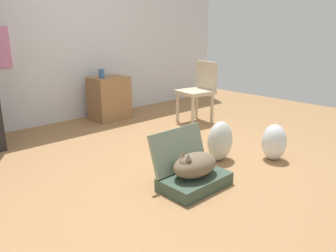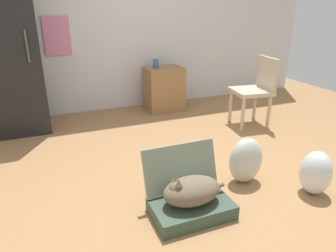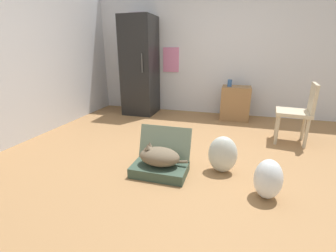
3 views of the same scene
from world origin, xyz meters
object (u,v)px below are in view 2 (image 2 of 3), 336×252
at_px(refrigerator, 11,52).
at_px(vase_tall, 156,64).
at_px(plastic_bag_clear, 316,173).
at_px(chair, 256,88).
at_px(cat, 191,191).
at_px(suitcase_base, 191,208).
at_px(plastic_bag_white, 246,160).
at_px(side_table, 164,89).

distance_m(refrigerator, vase_tall, 1.82).
bearing_deg(plastic_bag_clear, chair, 70.73).
bearing_deg(refrigerator, chair, -18.94).
relative_size(cat, refrigerator, 0.27).
xyz_separation_m(plastic_bag_clear, vase_tall, (-0.47, 2.51, 0.51)).
bearing_deg(cat, vase_tall, 75.57).
height_order(cat, vase_tall, vase_tall).
height_order(cat, plastic_bag_clear, plastic_bag_clear).
height_order(plastic_bag_clear, vase_tall, vase_tall).
bearing_deg(vase_tall, refrigerator, -179.58).
height_order(suitcase_base, vase_tall, vase_tall).
xyz_separation_m(cat, chair, (1.62, 1.41, 0.27)).
xyz_separation_m(plastic_bag_white, refrigerator, (-1.84, 2.13, 0.75)).
relative_size(cat, plastic_bag_clear, 1.37).
relative_size(suitcase_base, chair, 0.68).
bearing_deg(refrigerator, plastic_bag_white, -49.14).
xyz_separation_m(side_table, chair, (0.87, -1.01, 0.16)).
bearing_deg(plastic_bag_clear, cat, 173.47).
bearing_deg(suitcase_base, vase_tall, 75.74).
distance_m(cat, plastic_bag_white, 0.70).
xyz_separation_m(suitcase_base, vase_tall, (0.61, 2.39, 0.65)).
relative_size(suitcase_base, refrigerator, 0.31).
bearing_deg(chair, side_table, -132.16).
bearing_deg(cat, suitcase_base, -2.46).
relative_size(refrigerator, vase_tall, 14.93).
relative_size(cat, plastic_bag_white, 1.24).
distance_m(side_table, vase_tall, 0.41).
relative_size(side_table, chair, 0.73).
relative_size(side_table, vase_tall, 4.95).
bearing_deg(plastic_bag_clear, suitcase_base, 173.44).
distance_m(suitcase_base, chair, 2.18).
xyz_separation_m(vase_tall, chair, (1.00, -0.97, -0.22)).
bearing_deg(plastic_bag_clear, plastic_bag_white, 138.97).
xyz_separation_m(refrigerator, vase_tall, (1.80, 0.01, -0.26)).
relative_size(suitcase_base, cat, 1.14).
distance_m(suitcase_base, plastic_bag_white, 0.71).
height_order(suitcase_base, refrigerator, refrigerator).
bearing_deg(side_table, plastic_bag_clear, -82.56).
height_order(plastic_bag_clear, side_table, side_table).
height_order(plastic_bag_white, plastic_bag_clear, plastic_bag_white).
bearing_deg(plastic_bag_clear, side_table, 97.44).
distance_m(plastic_bag_white, vase_tall, 2.20).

